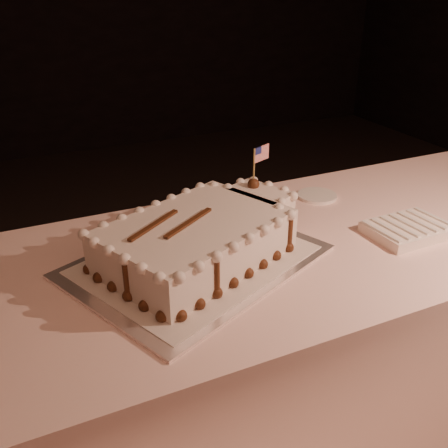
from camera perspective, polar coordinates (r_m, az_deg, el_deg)
name	(u,v)px	position (r m, az deg, el deg)	size (l,w,h in m)	color
banquet_table	(275,348)	(1.62, 5.80, -13.90)	(2.40, 0.80, 0.75)	#FFD2C5
cake_board	(196,261)	(1.31, -3.20, -4.22)	(0.61, 0.46, 0.01)	white
doily	(196,259)	(1.30, -3.20, -4.04)	(0.55, 0.42, 0.00)	silver
sheet_cake	(204,236)	(1.30, -2.26, -1.36)	(0.61, 0.47, 0.23)	white
napkin_stack	(407,229)	(1.53, 20.23, -0.57)	(0.23, 0.17, 0.04)	white
side_plate	(317,196)	(1.71, 10.59, 3.20)	(0.13, 0.13, 0.01)	white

